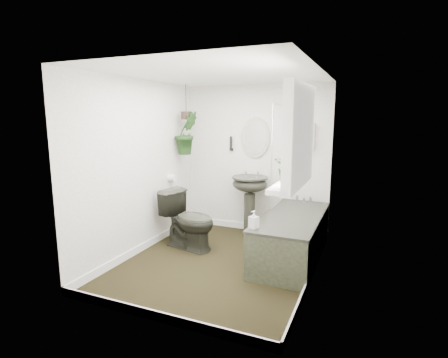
% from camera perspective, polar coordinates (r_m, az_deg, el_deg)
% --- Properties ---
extents(floor, '(2.30, 2.80, 0.02)m').
position_cam_1_polar(floor, '(4.54, -0.77, -13.60)').
color(floor, black).
rests_on(floor, ground).
extents(ceiling, '(2.30, 2.80, 0.02)m').
position_cam_1_polar(ceiling, '(4.18, -0.85, 16.90)').
color(ceiling, white).
rests_on(ceiling, ground).
extents(wall_back, '(2.30, 0.02, 2.30)m').
position_cam_1_polar(wall_back, '(5.51, 5.17, 3.16)').
color(wall_back, white).
rests_on(wall_back, ground).
extents(wall_front, '(2.30, 0.02, 2.30)m').
position_cam_1_polar(wall_front, '(3.00, -11.83, -2.97)').
color(wall_front, white).
rests_on(wall_front, ground).
extents(wall_left, '(0.02, 2.80, 2.30)m').
position_cam_1_polar(wall_left, '(4.79, -13.59, 1.85)').
color(wall_left, white).
rests_on(wall_left, ground).
extents(wall_right, '(0.02, 2.80, 2.30)m').
position_cam_1_polar(wall_right, '(3.89, 15.01, -0.10)').
color(wall_right, white).
rests_on(wall_right, ground).
extents(skirting, '(2.30, 2.80, 0.10)m').
position_cam_1_polar(skirting, '(4.52, -0.77, -12.91)').
color(skirting, white).
rests_on(skirting, floor).
extents(bathtub, '(0.72, 1.72, 0.58)m').
position_cam_1_polar(bathtub, '(4.65, 10.98, -9.25)').
color(bathtub, '#272820').
rests_on(bathtub, floor).
extents(bath_screen, '(0.04, 0.72, 1.40)m').
position_cam_1_polar(bath_screen, '(4.97, 8.85, 3.81)').
color(bath_screen, silver).
rests_on(bath_screen, bathtub).
extents(shower_box, '(0.20, 0.10, 0.35)m').
position_cam_1_polar(shower_box, '(5.22, 13.44, 6.94)').
color(shower_box, white).
rests_on(shower_box, wall_back).
extents(oval_mirror, '(0.46, 0.03, 0.62)m').
position_cam_1_polar(oval_mirror, '(5.44, 5.12, 6.77)').
color(oval_mirror, tan).
rests_on(oval_mirror, wall_back).
extents(wall_sconce, '(0.04, 0.04, 0.22)m').
position_cam_1_polar(wall_sconce, '(5.58, 1.14, 5.86)').
color(wall_sconce, black).
rests_on(wall_sconce, wall_back).
extents(toilet_roll_holder, '(0.11, 0.11, 0.11)m').
position_cam_1_polar(toilet_roll_holder, '(5.37, -8.51, 0.20)').
color(toilet_roll_holder, white).
rests_on(toilet_roll_holder, wall_left).
extents(window_recess, '(0.08, 1.00, 0.90)m').
position_cam_1_polar(window_recess, '(3.16, 12.30, 6.84)').
color(window_recess, white).
rests_on(window_recess, wall_right).
extents(window_sill, '(0.18, 1.00, 0.04)m').
position_cam_1_polar(window_sill, '(3.22, 10.80, -0.57)').
color(window_sill, white).
rests_on(window_sill, wall_right).
extents(window_blinds, '(0.01, 0.86, 0.76)m').
position_cam_1_polar(window_blinds, '(3.17, 11.49, 6.88)').
color(window_blinds, white).
rests_on(window_blinds, wall_right).
extents(toilet, '(0.87, 0.61, 0.81)m').
position_cam_1_polar(toilet, '(4.91, -5.73, -6.64)').
color(toilet, '#272820').
rests_on(toilet, floor).
extents(pedestal_sink, '(0.58, 0.51, 0.93)m').
position_cam_1_polar(pedestal_sink, '(5.39, 4.18, -4.42)').
color(pedestal_sink, '#272820').
rests_on(pedestal_sink, floor).
extents(sill_plant, '(0.26, 0.24, 0.27)m').
position_cam_1_polar(sill_plant, '(3.16, 10.48, 2.04)').
color(sill_plant, black).
rests_on(sill_plant, window_sill).
extents(hanging_plant, '(0.45, 0.46, 0.65)m').
position_cam_1_polar(hanging_plant, '(5.44, -6.14, 7.46)').
color(hanging_plant, black).
rests_on(hanging_plant, ceiling).
extents(soap_bottle, '(0.12, 0.12, 0.20)m').
position_cam_1_polar(soap_bottle, '(3.96, 4.88, -6.60)').
color(soap_bottle, '#2C2523').
rests_on(soap_bottle, bathtub).
extents(hanging_pot, '(0.16, 0.16, 0.12)m').
position_cam_1_polar(hanging_pot, '(5.44, -6.19, 10.27)').
color(hanging_pot, '#2D201A').
rests_on(hanging_pot, ceiling).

